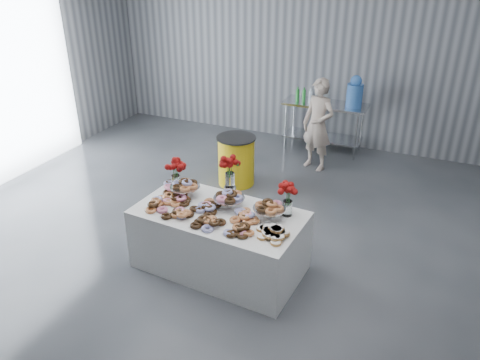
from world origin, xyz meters
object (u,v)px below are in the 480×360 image
(prep_table, at_px, (324,118))
(trash_barrel, at_px, (236,160))
(water_jug, at_px, (355,93))
(display_table, at_px, (220,240))
(person, at_px, (318,125))

(prep_table, bearing_deg, trash_barrel, -115.11)
(water_jug, bearing_deg, display_table, -99.50)
(display_table, xyz_separation_m, trash_barrel, (-0.73, 2.09, 0.02))
(water_jug, height_order, person, person)
(prep_table, distance_m, water_jug, 0.73)
(water_jug, xyz_separation_m, person, (-0.40, -0.83, -0.38))
(water_jug, distance_m, trash_barrel, 2.49)
(person, height_order, trash_barrel, person)
(display_table, relative_size, person, 1.23)
(display_table, distance_m, trash_barrel, 2.22)
(prep_table, xyz_separation_m, trash_barrel, (-0.90, -1.92, -0.22))
(prep_table, relative_size, trash_barrel, 1.90)
(water_jug, relative_size, person, 0.36)
(water_jug, distance_m, person, 0.99)
(person, bearing_deg, trash_barrel, -112.31)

